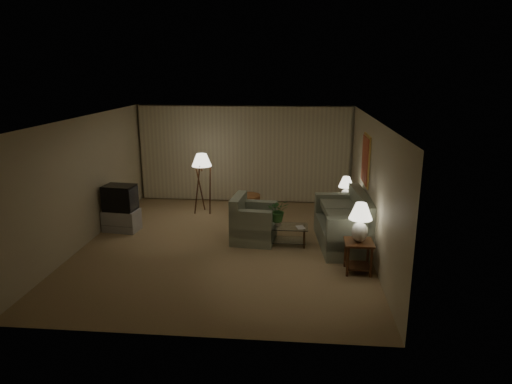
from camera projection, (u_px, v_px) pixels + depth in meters
ground at (226, 245)px, 9.80m from camera, size 7.00×7.00×0.00m
room_shell at (235, 152)px, 10.79m from camera, size 6.04×7.02×2.72m
sofa at (343, 225)px, 9.69m from camera, size 2.16×1.35×0.88m
armchair at (254, 223)px, 9.93m from camera, size 1.12×1.07×0.80m
side_table_near at (358, 251)px, 8.39m from camera, size 0.52×0.52×0.60m
side_table_far at (345, 210)px, 10.89m from camera, size 0.45×0.37×0.60m
table_lamp_near at (360, 219)px, 8.22m from camera, size 0.42×0.42×0.73m
table_lamp_far at (346, 187)px, 10.74m from camera, size 0.35×0.35×0.61m
coffee_table at (285, 232)px, 9.74m from camera, size 0.97×0.53×0.41m
tv_cabinet at (122, 220)px, 10.61m from camera, size 0.89×0.66×0.50m
crt_tv at (120, 198)px, 10.46m from camera, size 0.79×0.64×0.59m
floor_lamp at (202, 182)px, 11.79m from camera, size 0.51×0.51×1.57m
ottoman at (249, 202)px, 12.21m from camera, size 0.74×0.74×0.41m
vase at (278, 223)px, 9.70m from camera, size 0.17×0.17×0.15m
flowers at (278, 208)px, 9.62m from camera, size 0.50×0.45×0.50m
book at (297, 228)px, 9.59m from camera, size 0.22×0.26×0.02m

